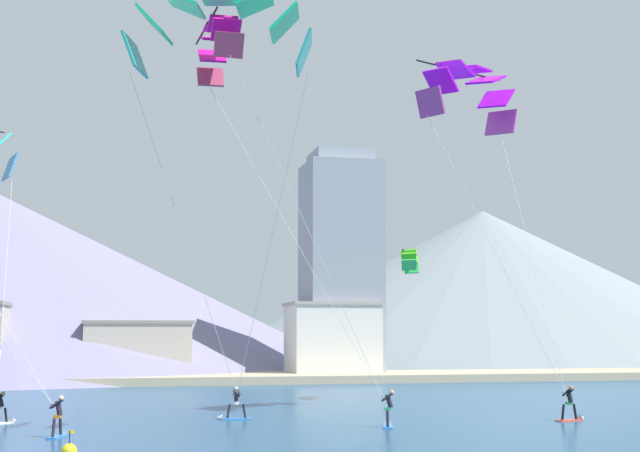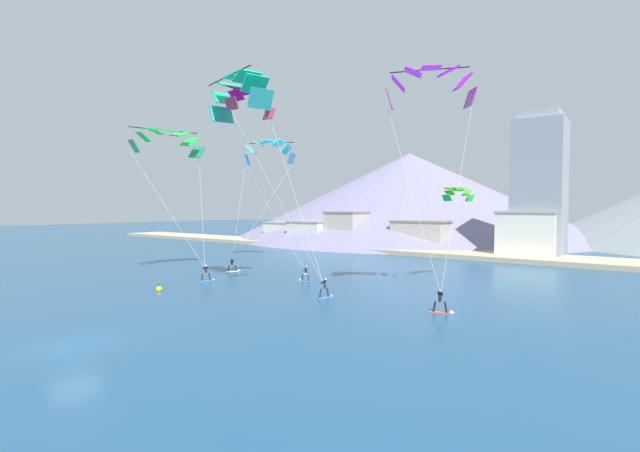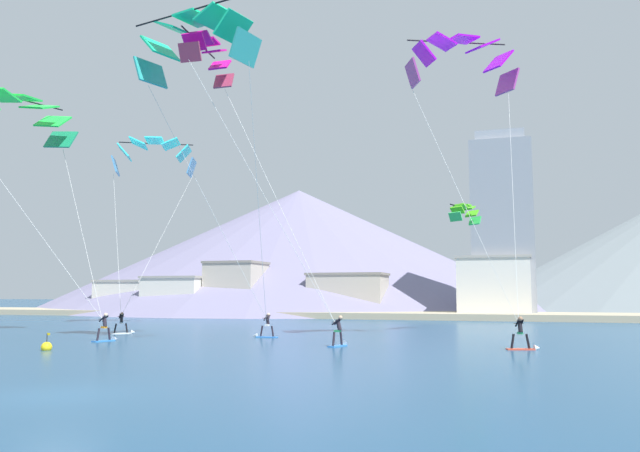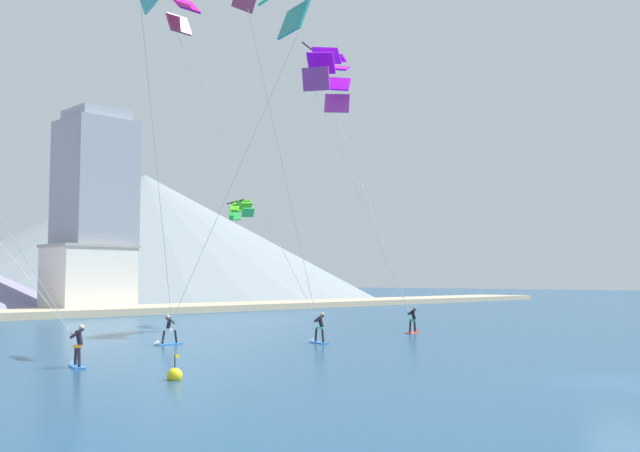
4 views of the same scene
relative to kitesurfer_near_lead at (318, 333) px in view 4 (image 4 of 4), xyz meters
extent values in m
plane|color=navy|center=(-3.53, -18.49, -0.55)|extent=(400.00, 400.00, 0.00)
cube|color=#337FDB|center=(-0.08, -0.19, -0.52)|extent=(0.82, 1.51, 0.07)
cylinder|color=#231E28|center=(-0.19, -0.57, -0.11)|extent=(0.19, 0.28, 0.76)
cylinder|color=#231E28|center=(0.03, 0.19, -0.11)|extent=(0.19, 0.28, 0.76)
cube|color=#33B266|center=(-0.08, -0.19, 0.30)|extent=(0.37, 0.32, 0.12)
cylinder|color=#231E28|center=(-0.01, -0.21, 0.65)|extent=(0.44, 0.32, 0.64)
cylinder|color=#231E28|center=(-0.14, -0.30, 0.83)|extent=(0.55, 0.23, 0.42)
cylinder|color=#231E28|center=(-0.07, -0.06, 0.83)|extent=(0.55, 0.23, 0.42)
cylinder|color=black|center=(-0.28, -0.13, 0.80)|extent=(0.17, 0.51, 0.03)
sphere|color=tan|center=(0.11, -0.24, 1.05)|extent=(0.23, 0.23, 0.23)
cone|color=white|center=(0.16, 0.65, -0.45)|extent=(0.43, 0.39, 0.36)
cube|color=#337FDB|center=(-14.81, -0.88, -0.52)|extent=(0.84, 1.51, 0.07)
cylinder|color=#231E28|center=(-14.92, -1.26, -0.11)|extent=(0.19, 0.28, 0.76)
cylinder|color=#231E28|center=(-14.69, -0.50, -0.11)|extent=(0.19, 0.28, 0.76)
cube|color=orange|center=(-14.81, -0.88, 0.31)|extent=(0.38, 0.33, 0.12)
cylinder|color=#231E28|center=(-14.76, -0.90, 0.65)|extent=(0.39, 0.31, 0.64)
cylinder|color=#231E28|center=(-14.89, -0.99, 0.84)|extent=(0.55, 0.24, 0.42)
cylinder|color=#231E28|center=(-14.82, -0.75, 0.84)|extent=(0.55, 0.24, 0.42)
cylinder|color=black|center=(-15.02, -0.82, 0.81)|extent=(0.18, 0.51, 0.03)
sphere|color=beige|center=(-14.68, -0.92, 1.07)|extent=(0.23, 0.23, 0.23)
cone|color=white|center=(-14.55, -0.05, -0.45)|extent=(0.43, 0.39, 0.36)
cube|color=#337FDB|center=(-6.43, 5.16, -0.52)|extent=(1.45, 0.47, 0.07)
cylinder|color=#231E28|center=(-6.04, 5.15, -0.13)|extent=(0.24, 0.12, 0.71)
cylinder|color=#231E28|center=(-6.83, 5.17, -0.13)|extent=(0.24, 0.12, 0.71)
cube|color=white|center=(-6.43, 5.16, 0.26)|extent=(0.23, 0.30, 0.12)
cylinder|color=#231E28|center=(-6.43, 5.25, 0.59)|extent=(0.22, 0.40, 0.61)
cylinder|color=#231E28|center=(-6.32, 5.15, 0.76)|extent=(0.09, 0.51, 0.39)
cylinder|color=#231E28|center=(-6.55, 5.15, 0.76)|extent=(0.09, 0.51, 0.39)
cylinder|color=black|center=(-6.44, 4.97, 0.73)|extent=(0.52, 0.04, 0.03)
sphere|color=beige|center=(-6.43, 5.38, 0.96)|extent=(0.22, 0.22, 0.22)
cone|color=white|center=(-7.30, 5.18, -0.45)|extent=(0.31, 0.37, 0.36)
cube|color=#E54C33|center=(9.64, 0.72, -0.52)|extent=(1.51, 0.80, 0.07)
cylinder|color=black|center=(9.26, 0.62, -0.10)|extent=(0.28, 0.19, 0.77)
cylinder|color=black|center=(10.02, 0.83, -0.10)|extent=(0.28, 0.19, 0.77)
cube|color=#33B266|center=(9.64, 0.72, 0.31)|extent=(0.32, 0.37, 0.12)
cylinder|color=black|center=(9.66, 0.65, 0.66)|extent=(0.32, 0.43, 0.65)
cylinder|color=black|center=(9.51, 0.72, 0.84)|extent=(0.23, 0.55, 0.42)
cylinder|color=black|center=(9.75, 0.78, 0.84)|extent=(0.23, 0.55, 0.42)
cylinder|color=black|center=(9.58, 0.92, 0.81)|extent=(0.51, 0.17, 0.03)
sphere|color=#9E7051|center=(9.69, 0.55, 1.07)|extent=(0.23, 0.23, 0.23)
cone|color=white|center=(10.48, 0.95, -0.45)|extent=(0.38, 0.43, 0.36)
cube|color=#F10C93|center=(-8.32, 1.27, 17.08)|extent=(1.32, 0.92, 0.88)
cube|color=#AA3654|center=(-8.32, 1.88, 16.22)|extent=(1.30, 0.59, 1.07)
cylinder|color=silver|center=(-4.14, -1.74, 8.26)|extent=(7.77, 3.24, 14.93)
cylinder|color=silver|center=(-4.29, 0.96, 8.26)|extent=(8.08, 2.21, 14.93)
cube|color=teal|center=(-4.66, -2.92, 16.18)|extent=(1.18, 2.35, 1.66)
cylinder|color=silver|center=(-5.44, 1.02, 8.06)|extent=(2.02, 7.95, 14.67)
cylinder|color=silver|center=(-9.31, 2.05, 8.06)|extent=(5.79, 5.89, 14.67)
cube|color=#9E3791|center=(3.74, 3.96, 16.18)|extent=(1.23, 1.97, 1.58)
cube|color=#BB0CF1|center=(4.45, 4.18, 17.46)|extent=(1.74, 2.23, 1.40)
cube|color=#BB0CF1|center=(5.52, 4.69, 18.32)|extent=(2.11, 2.36, 0.98)
cube|color=#BB0CF1|center=(6.77, 5.40, 18.63)|extent=(2.27, 2.38, 0.38)
cube|color=#BB0CF1|center=(7.98, 6.19, 18.32)|extent=(2.27, 2.28, 0.98)
cube|color=#BB0CF1|center=(8.92, 6.92, 17.46)|extent=(2.05, 2.05, 1.40)
cube|color=#9E3791|center=(9.44, 7.44, 16.18)|extent=(1.64, 1.74, 1.58)
cylinder|color=black|center=(6.34, 6.11, 18.75)|extent=(6.10, 2.72, 0.10)
cylinder|color=silver|center=(6.58, 2.44, 8.14)|extent=(6.04, 3.09, 14.66)
cylinder|color=silver|center=(9.54, 4.26, 8.14)|extent=(0.11, 6.71, 14.66)
cube|color=#36C557|center=(5.47, 12.98, 8.06)|extent=(1.05, 0.71, 0.72)
cube|color=#50C91C|center=(5.59, 13.40, 8.59)|extent=(1.11, 0.88, 0.61)
cube|color=#50C91C|center=(5.78, 13.96, 8.94)|extent=(1.13, 0.99, 0.43)
cube|color=#50C91C|center=(6.02, 14.60, 9.06)|extent=(1.14, 1.01, 0.19)
cube|color=#50C91C|center=(6.28, 15.22, 8.94)|extent=(1.13, 1.03, 0.43)
cube|color=#50C91C|center=(6.52, 15.76, 8.59)|extent=(1.09, 0.96, 0.61)
cube|color=#36C557|center=(6.72, 16.15, 8.06)|extent=(1.02, 0.82, 0.72)
cylinder|color=black|center=(5.63, 14.75, 9.03)|extent=(1.12, 3.39, 0.10)
sphere|color=yellow|center=(-14.02, -6.75, -0.40)|extent=(0.56, 0.56, 0.56)
cylinder|color=black|center=(-14.02, -6.75, 0.10)|extent=(0.04, 0.04, 0.44)
cube|color=yellow|center=(-13.93, -6.75, 0.28)|extent=(0.18, 0.01, 0.12)
cube|color=silver|center=(7.37, 41.59, 2.88)|extent=(8.08, 6.36, 6.87)
cube|color=#9D9992|center=(7.37, 41.59, 6.46)|extent=(8.40, 6.61, 0.30)
cube|color=gray|center=(8.53, 42.87, 9.82)|extent=(7.00, 7.00, 20.74)
cube|color=#979DA8|center=(8.53, 42.87, 20.79)|extent=(5.60, 5.60, 1.20)
cone|color=gray|center=(44.78, 92.70, 11.37)|extent=(89.65, 89.65, 23.85)
camera|label=1|loc=(-12.48, -40.51, 3.85)|focal=50.00mm
camera|label=2|loc=(21.11, -28.79, 6.96)|focal=24.00mm
camera|label=3|loc=(9.23, -34.11, 2.47)|focal=35.00mm
camera|label=4|loc=(-28.65, -28.67, 3.07)|focal=40.00mm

